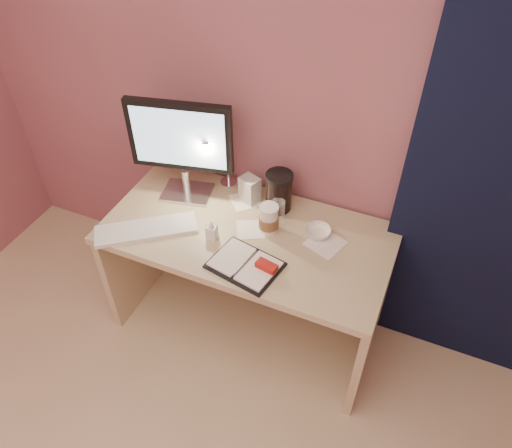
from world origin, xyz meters
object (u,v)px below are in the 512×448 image
at_px(monitor, 181,142).
at_px(clear_cup, 278,211).
at_px(desk, 253,253).
at_px(product_box, 250,189).
at_px(coffee_cup, 269,220).
at_px(keyboard, 146,229).
at_px(bowl, 318,232).
at_px(planner, 247,265).
at_px(desk_lamp, 222,157).
at_px(lotion_bottle, 212,229).
at_px(dark_jar, 279,193).

distance_m(monitor, clear_cup, 0.58).
xyz_separation_m(desk, product_box, (-0.08, 0.15, 0.30)).
xyz_separation_m(coffee_cup, product_box, (-0.18, 0.17, -0.00)).
height_order(keyboard, bowl, bowl).
xyz_separation_m(monitor, planner, (0.50, -0.35, -0.31)).
relative_size(planner, bowl, 2.78).
height_order(product_box, desk_lamp, desk_lamp).
relative_size(coffee_cup, lotion_bottle, 1.42).
bearing_deg(lotion_bottle, planner, -24.72).
xyz_separation_m(clear_cup, product_box, (-0.19, 0.09, 0.01)).
relative_size(bowl, lotion_bottle, 1.15).
bearing_deg(lotion_bottle, dark_jar, 57.36).
distance_m(coffee_cup, desk_lamp, 0.39).
xyz_separation_m(desk, bowl, (0.32, 0.04, 0.25)).
xyz_separation_m(keyboard, dark_jar, (0.53, 0.42, 0.08)).
relative_size(desk, bowl, 11.22).
xyz_separation_m(keyboard, desk_lamp, (0.23, 0.39, 0.23)).
bearing_deg(coffee_cup, monitor, 169.93).
height_order(monitor, planner, monitor).
bearing_deg(desk, product_box, 119.50).
distance_m(clear_cup, lotion_bottle, 0.34).
bearing_deg(monitor, clear_cup, -12.74).
relative_size(coffee_cup, desk_lamp, 0.39).
relative_size(keyboard, dark_jar, 2.60).
height_order(coffee_cup, dark_jar, dark_jar).
xyz_separation_m(bowl, dark_jar, (-0.25, 0.11, 0.07)).
bearing_deg(monitor, bowl, -14.50).
distance_m(desk, lotion_bottle, 0.36).
xyz_separation_m(desk, desk_lamp, (-0.22, 0.13, 0.47)).
bearing_deg(planner, monitor, 156.26).
bearing_deg(coffee_cup, product_box, 135.33).
relative_size(planner, lotion_bottle, 3.21).
relative_size(keyboard, planner, 1.41).
distance_m(keyboard, clear_cup, 0.65).
height_order(clear_cup, bowl, clear_cup).
distance_m(desk, coffee_cup, 0.31).
distance_m(keyboard, dark_jar, 0.68).
height_order(coffee_cup, lotion_bottle, coffee_cup).
distance_m(dark_jar, product_box, 0.16).
bearing_deg(bowl, monitor, 178.12).
distance_m(monitor, planner, 0.68).
distance_m(coffee_cup, bowl, 0.24).
height_order(lotion_bottle, dark_jar, dark_jar).
bearing_deg(desk, lotion_bottle, -128.29).
distance_m(monitor, dark_jar, 0.54).
distance_m(desk, bowl, 0.41).
bearing_deg(planner, desk_lamp, 138.30).
height_order(coffee_cup, product_box, coffee_cup).
distance_m(keyboard, desk_lamp, 0.51).
relative_size(monitor, bowl, 4.37).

